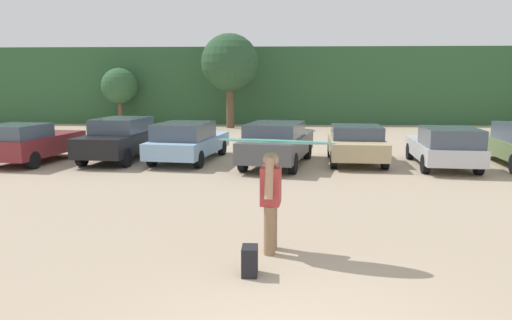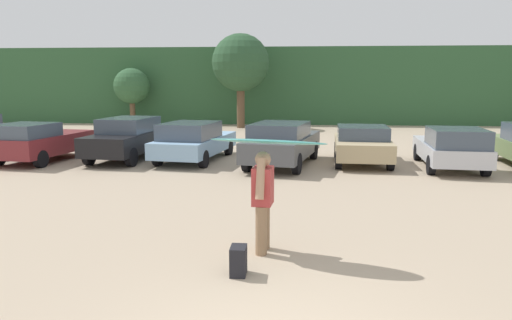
# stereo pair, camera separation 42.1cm
# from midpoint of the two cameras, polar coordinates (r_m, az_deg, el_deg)

# --- Properties ---
(hillside_ridge) EXTENTS (108.00, 12.00, 5.28)m
(hillside_ridge) POSITION_cam_midpoint_polar(r_m,az_deg,el_deg) (39.17, 2.72, 8.82)
(hillside_ridge) COLOR #2D5633
(hillside_ridge) RESTS_ON ground_plane
(tree_left) EXTENTS (2.39, 2.39, 3.84)m
(tree_left) POSITION_cam_midpoint_polar(r_m,az_deg,el_deg) (33.75, -16.23, 8.37)
(tree_left) COLOR brown
(tree_left) RESTS_ON ground_plane
(tree_center_right) EXTENTS (3.62, 3.62, 5.94)m
(tree_center_right) POSITION_cam_midpoint_polar(r_m,az_deg,el_deg) (30.95, -3.52, 11.38)
(tree_center_right) COLOR brown
(tree_center_right) RESTS_ON ground_plane
(parked_car_maroon) EXTENTS (2.44, 4.21, 1.47)m
(parked_car_maroon) POSITION_cam_midpoint_polar(r_m,az_deg,el_deg) (19.36, -25.79, 1.91)
(parked_car_maroon) COLOR maroon
(parked_car_maroon) RESTS_ON ground_plane
(parked_car_black) EXTENTS (2.22, 4.57, 1.58)m
(parked_car_black) POSITION_cam_midpoint_polar(r_m,az_deg,el_deg) (18.86, -16.32, 2.50)
(parked_car_black) COLOR black
(parked_car_black) RESTS_ON ground_plane
(parked_car_sky_blue) EXTENTS (2.54, 4.87, 1.46)m
(parked_car_sky_blue) POSITION_cam_midpoint_polar(r_m,az_deg,el_deg) (18.05, -8.74, 2.26)
(parked_car_sky_blue) COLOR #84ADD1
(parked_car_sky_blue) RESTS_ON ground_plane
(parked_car_dark_gray) EXTENTS (2.80, 5.06, 1.54)m
(parked_car_dark_gray) POSITION_cam_midpoint_polar(r_m,az_deg,el_deg) (16.92, 1.81, 2.09)
(parked_car_dark_gray) COLOR #4C4F54
(parked_car_dark_gray) RESTS_ON ground_plane
(parked_car_tan) EXTENTS (2.15, 4.07, 1.36)m
(parked_car_tan) POSITION_cam_midpoint_polar(r_m,az_deg,el_deg) (17.84, 11.12, 1.96)
(parked_car_tan) COLOR tan
(parked_car_tan) RESTS_ON ground_plane
(parked_car_silver) EXTENTS (2.23, 4.53, 1.45)m
(parked_car_silver) POSITION_cam_midpoint_polar(r_m,az_deg,el_deg) (17.55, 20.77, 1.51)
(parked_car_silver) COLOR silver
(parked_car_silver) RESTS_ON ground_plane
(person_adult) EXTENTS (0.37, 0.75, 1.77)m
(person_adult) POSITION_cam_midpoint_polar(r_m,az_deg,el_deg) (8.25, 0.30, -4.26)
(person_adult) COLOR #8C6B4C
(person_adult) RESTS_ON ground_plane
(surfboard_teal) EXTENTS (2.11, 1.05, 0.16)m
(surfboard_teal) POSITION_cam_midpoint_polar(r_m,az_deg,el_deg) (7.96, 0.80, 2.20)
(surfboard_teal) COLOR teal
(backpack_dropped) EXTENTS (0.24, 0.34, 0.45)m
(backpack_dropped) POSITION_cam_midpoint_polar(r_m,az_deg,el_deg) (7.50, -2.39, -11.86)
(backpack_dropped) COLOR black
(backpack_dropped) RESTS_ON ground_plane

